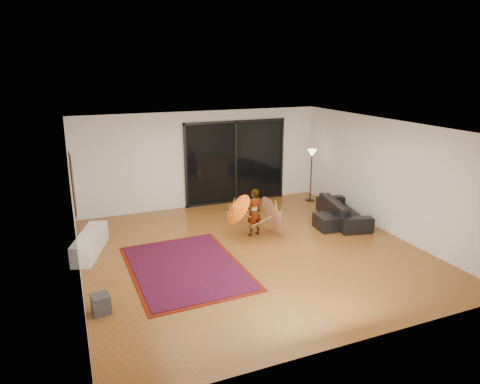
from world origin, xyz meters
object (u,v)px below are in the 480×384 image
sofa (343,210)px  media_console (90,243)px  child (254,212)px  ottoman (329,222)px

sofa → media_console: bearing=98.6°
media_console → child: (3.67, -0.41, 0.35)m
media_console → sofa: 6.21m
ottoman → sofa: bearing=27.4°
sofa → ottoman: size_ratio=3.14×
media_console → child: bearing=11.9°
sofa → child: child is taller
media_console → child: size_ratio=1.39×
media_console → ottoman: bearing=10.8°
media_console → ottoman: media_console is taller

